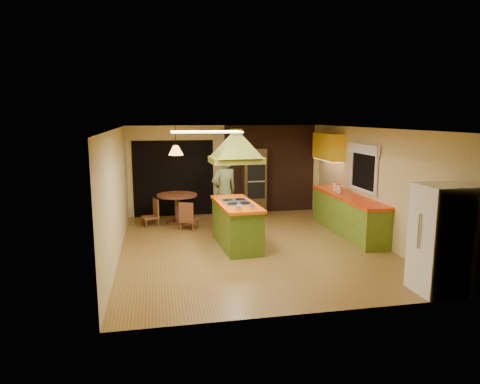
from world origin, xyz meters
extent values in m
plane|color=olive|center=(0.00, 0.00, 0.00)|extent=(6.50, 6.50, 0.00)
plane|color=beige|center=(0.00, 3.25, 1.25)|extent=(5.50, 0.00, 5.50)
plane|color=beige|center=(0.00, -3.25, 1.25)|extent=(5.50, 0.00, 5.50)
plane|color=beige|center=(-2.75, 0.00, 1.25)|extent=(0.00, 6.50, 6.50)
plane|color=beige|center=(2.75, 0.00, 1.25)|extent=(0.00, 6.50, 6.50)
plane|color=silver|center=(0.00, 0.00, 2.50)|extent=(6.50, 6.50, 0.00)
cube|color=#381E14|center=(1.25, 3.23, 1.25)|extent=(2.64, 0.03, 2.50)
cube|color=black|center=(-1.50, 3.23, 1.05)|extent=(2.20, 0.03, 2.10)
cube|color=olive|center=(2.45, 0.60, 0.43)|extent=(0.58, 3.00, 0.86)
cube|color=#E53807|center=(2.45, 0.60, 0.89)|extent=(0.62, 3.05, 0.06)
cube|color=yellow|center=(2.57, 2.20, 1.95)|extent=(0.34, 1.40, 0.70)
cube|color=black|center=(2.72, 0.40, 1.55)|extent=(0.03, 1.16, 0.96)
cube|color=white|center=(2.67, 0.40, 2.02)|extent=(0.10, 1.35, 0.22)
cube|color=white|center=(-1.10, -1.20, 2.48)|extent=(1.20, 0.60, 0.03)
cube|color=#53761D|center=(-0.32, 0.13, 0.44)|extent=(0.81, 1.85, 0.89)
cube|color=#F45608|center=(-0.32, 0.13, 0.92)|extent=(0.87, 1.94, 0.06)
cube|color=silver|center=(-0.32, 0.13, 0.95)|extent=(0.60, 0.83, 0.02)
cube|color=#62691A|center=(-0.32, 0.13, 1.85)|extent=(1.10, 0.82, 0.13)
pyramid|color=#62691A|center=(-0.32, 0.13, 2.36)|extent=(1.10, 0.82, 0.45)
cube|color=#62691A|center=(-0.32, 0.13, 2.43)|extent=(0.22, 0.22, 0.14)
imported|color=#4B542C|center=(-0.37, 1.43, 0.94)|extent=(0.81, 0.68, 1.89)
cube|color=white|center=(2.34, -2.90, 0.86)|extent=(0.72, 0.69, 1.72)
cube|color=#4B3518|center=(0.71, 2.95, 0.94)|extent=(0.64, 0.60, 1.88)
cube|color=black|center=(0.71, 2.65, 1.24)|extent=(0.48, 0.04, 0.45)
cube|color=black|center=(0.71, 2.65, 0.74)|extent=(0.48, 0.04, 0.45)
cylinder|color=brown|center=(-1.46, 2.33, 0.75)|extent=(1.03, 1.03, 0.05)
cylinder|color=brown|center=(-1.46, 2.33, 0.39)|extent=(0.14, 0.14, 0.72)
cylinder|color=brown|center=(-1.46, 2.33, 0.03)|extent=(0.58, 0.58, 0.05)
cone|color=#FF9E3F|center=(-1.46, 2.33, 1.90)|extent=(0.40, 0.40, 0.24)
cylinder|color=#F7E5C6|center=(2.40, 1.22, 1.02)|extent=(0.18, 0.18, 0.20)
cylinder|color=#FBE7CA|center=(2.40, 0.97, 1.01)|extent=(0.15, 0.15, 0.18)
cylinder|color=beige|center=(2.40, 1.17, 0.99)|extent=(0.14, 0.14, 0.14)
camera|label=1|loc=(-1.97, -8.60, 2.75)|focal=32.00mm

